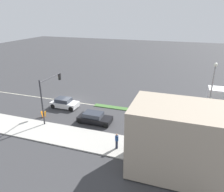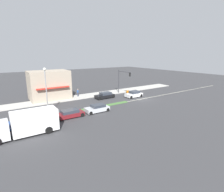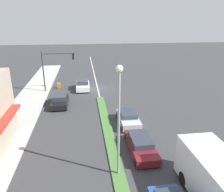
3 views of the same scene
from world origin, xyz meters
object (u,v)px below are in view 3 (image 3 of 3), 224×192
at_px(van_white, 83,85).
at_px(delivery_truck, 223,189).
at_px(pedestrian, 9,114).
at_px(street_lamp, 119,109).
at_px(warning_aframe_sign, 59,86).
at_px(sedan_maroon, 141,145).
at_px(traffic_signal_main, 53,65).
at_px(suv_black, 60,100).
at_px(sedan_silver, 128,118).

bearing_deg(van_white, delivery_truck, 107.50).
bearing_deg(pedestrian, street_lamp, 136.94).
height_order(warning_aframe_sign, delivery_truck, delivery_truck).
relative_size(pedestrian, sedan_maroon, 0.36).
xyz_separation_m(warning_aframe_sign, sedan_maroon, (-7.98, 17.71, 0.16)).
bearing_deg(warning_aframe_sign, street_lamp, 105.98).
relative_size(traffic_signal_main, sedan_maroon, 1.22).
bearing_deg(delivery_truck, pedestrian, -40.88).
bearing_deg(pedestrian, delivery_truck, 139.12).
bearing_deg(pedestrian, suv_black, -136.24).
xyz_separation_m(street_lamp, sedan_silver, (-2.20, -7.36, -4.18)).
height_order(suv_black, sedan_silver, suv_black).
distance_m(pedestrian, delivery_truck, 19.25).
xyz_separation_m(van_white, sedan_silver, (-4.40, 11.80, -0.08)).
xyz_separation_m(traffic_signal_main, sedan_silver, (-8.32, 11.49, -3.30)).
xyz_separation_m(delivery_truck, sedan_silver, (2.80, -11.03, -0.87)).
distance_m(suv_black, van_white, 6.51).
bearing_deg(pedestrian, traffic_signal_main, -109.05).
bearing_deg(sedan_silver, street_lamp, 73.36).
height_order(pedestrian, van_white, pedestrian).
xyz_separation_m(suv_black, sedan_maroon, (-7.20, 10.81, -0.05)).
xyz_separation_m(traffic_signal_main, street_lamp, (-6.12, 18.84, 0.88)).
height_order(traffic_signal_main, warning_aframe_sign, traffic_signal_main).
distance_m(pedestrian, suv_black, 6.31).
relative_size(pedestrian, van_white, 0.43).
bearing_deg(sedan_maroon, sedan_silver, -90.00).
xyz_separation_m(pedestrian, suv_black, (-4.55, -4.36, -0.36)).
height_order(sedan_maroon, van_white, van_white).
bearing_deg(pedestrian, van_white, -125.68).
height_order(traffic_signal_main, delivery_truck, traffic_signal_main).
bearing_deg(street_lamp, traffic_signal_main, -72.00).
bearing_deg(van_white, suv_black, 64.53).
distance_m(traffic_signal_main, suv_black, 6.55).
distance_m(warning_aframe_sign, van_white, 3.73).
distance_m(traffic_signal_main, sedan_maroon, 18.67).
bearing_deg(suv_black, street_lamp, 110.63).
distance_m(traffic_signal_main, van_white, 5.09).
height_order(street_lamp, delivery_truck, street_lamp).
height_order(street_lamp, sedan_maroon, street_lamp).
xyz_separation_m(warning_aframe_sign, delivery_truck, (-10.78, 23.85, 1.04)).
xyz_separation_m(warning_aframe_sign, suv_black, (-0.78, 6.90, 0.21)).
bearing_deg(warning_aframe_sign, sedan_silver, 121.89).
relative_size(van_white, sedan_silver, 0.96).
bearing_deg(van_white, sedan_silver, 110.45).
relative_size(street_lamp, pedestrian, 4.47).
relative_size(pedestrian, warning_aframe_sign, 1.97).
xyz_separation_m(traffic_signal_main, van_white, (-3.92, -0.31, -3.22)).
distance_m(street_lamp, delivery_truck, 7.03).
bearing_deg(traffic_signal_main, sedan_maroon, 116.95).
xyz_separation_m(traffic_signal_main, delivery_truck, (-11.12, 22.51, -2.43)).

